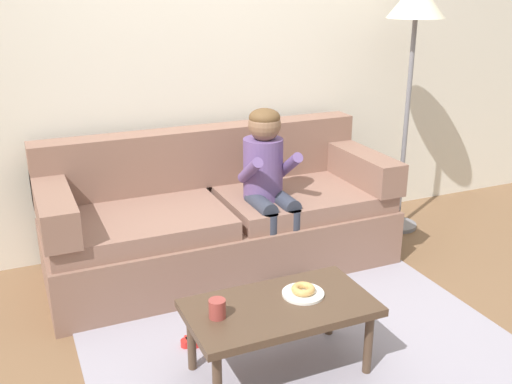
{
  "coord_description": "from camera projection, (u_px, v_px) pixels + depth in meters",
  "views": [
    {
      "loc": [
        -1.3,
        -2.63,
        1.86
      ],
      "look_at": [
        0.04,
        0.45,
        0.65
      ],
      "focal_mm": 41.42,
      "sensor_mm": 36.0,
      "label": 1
    }
  ],
  "objects": [
    {
      "name": "ground",
      "position": [
        281.0,
        323.0,
        3.39
      ],
      "size": [
        10.0,
        10.0,
        0.0
      ],
      "primitive_type": "plane",
      "color": "brown"
    },
    {
      "name": "wall_back",
      "position": [
        197.0,
        50.0,
        4.12
      ],
      "size": [
        8.0,
        0.1,
        2.8
      ],
      "primitive_type": "cube",
      "color": "silver",
      "rests_on": "ground"
    },
    {
      "name": "area_rug",
      "position": [
        301.0,
        346.0,
        3.17
      ],
      "size": [
        2.23,
        1.64,
        0.01
      ],
      "primitive_type": "cube",
      "color": "#9993A3",
      "rests_on": "ground"
    },
    {
      "name": "couch",
      "position": [
        220.0,
        220.0,
        3.98
      ],
      "size": [
        2.29,
        0.9,
        0.9
      ],
      "color": "#846051",
      "rests_on": "ground"
    },
    {
      "name": "coffee_table",
      "position": [
        280.0,
        312.0,
        2.86
      ],
      "size": [
        0.91,
        0.49,
        0.39
      ],
      "color": "#4C3828",
      "rests_on": "ground"
    },
    {
      "name": "person_child",
      "position": [
        268.0,
        176.0,
        3.79
      ],
      "size": [
        0.34,
        0.58,
        1.1
      ],
      "color": "#664C84",
      "rests_on": "ground"
    },
    {
      "name": "plate",
      "position": [
        303.0,
        294.0,
        2.92
      ],
      "size": [
        0.21,
        0.21,
        0.01
      ],
      "primitive_type": "cylinder",
      "color": "white",
      "rests_on": "coffee_table"
    },
    {
      "name": "donut",
      "position": [
        303.0,
        289.0,
        2.92
      ],
      "size": [
        0.15,
        0.15,
        0.04
      ],
      "primitive_type": "torus",
      "rotation": [
        0.0,
        0.0,
        2.87
      ],
      "color": "tan",
      "rests_on": "plate"
    },
    {
      "name": "mug",
      "position": [
        217.0,
        309.0,
        2.72
      ],
      "size": [
        0.08,
        0.08,
        0.09
      ],
      "primitive_type": "cylinder",
      "color": "#993D38",
      "rests_on": "coffee_table"
    },
    {
      "name": "toy_controller",
      "position": [
        201.0,
        340.0,
        3.19
      ],
      "size": [
        0.23,
        0.09,
        0.05
      ],
      "rotation": [
        0.0,
        0.0,
        0.35
      ],
      "color": "red",
      "rests_on": "ground"
    },
    {
      "name": "floor_lamp",
      "position": [
        415.0,
        18.0,
        4.18
      ],
      "size": [
        0.42,
        0.42,
        1.87
      ],
      "color": "slate",
      "rests_on": "ground"
    }
  ]
}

